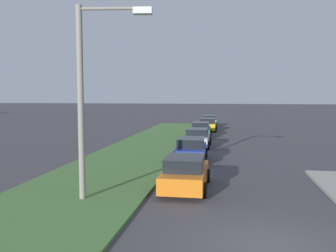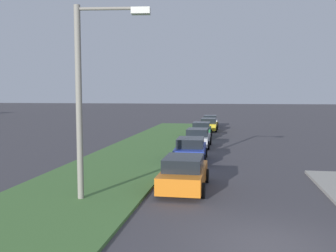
# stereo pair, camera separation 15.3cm
# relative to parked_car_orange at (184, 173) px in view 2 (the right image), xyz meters

# --- Properties ---
(ground) EXTENTS (300.00, 300.00, 0.00)m
(ground) POSITION_rel_parked_car_orange_xyz_m (-5.68, -3.02, -0.72)
(ground) COLOR #423F44
(grass_median) EXTENTS (60.00, 6.00, 0.12)m
(grass_median) POSITION_rel_parked_car_orange_xyz_m (4.32, 4.38, -0.66)
(grass_median) COLOR #477238
(grass_median) RESTS_ON ground
(parked_car_orange) EXTENTS (4.30, 2.03, 1.47)m
(parked_car_orange) POSITION_rel_parked_car_orange_xyz_m (0.00, 0.00, 0.00)
(parked_car_orange) COLOR orange
(parked_car_orange) RESTS_ON ground
(parked_car_blue) EXTENTS (4.36, 2.14, 1.47)m
(parked_car_blue) POSITION_rel_parked_car_orange_xyz_m (6.79, 0.43, 0.00)
(parked_car_blue) COLOR #23389E
(parked_car_blue) RESTS_ON ground
(parked_car_silver) EXTENTS (4.31, 2.03, 1.47)m
(parked_car_silver) POSITION_rel_parked_car_orange_xyz_m (12.98, 0.52, 0.00)
(parked_car_silver) COLOR #B2B5BA
(parked_car_silver) RESTS_ON ground
(parked_car_green) EXTENTS (4.35, 2.11, 1.47)m
(parked_car_green) POSITION_rel_parked_car_orange_xyz_m (19.69, 0.74, 0.00)
(parked_car_green) COLOR #1E6B38
(parked_car_green) RESTS_ON ground
(parked_car_yellow) EXTENTS (4.31, 2.04, 1.47)m
(parked_car_yellow) POSITION_rel_parked_car_orange_xyz_m (25.70, 0.39, 0.00)
(parked_car_yellow) COLOR gold
(parked_car_yellow) RESTS_ON ground
(parked_car_white) EXTENTS (4.39, 2.19, 1.47)m
(parked_car_white) POSITION_rel_parked_car_orange_xyz_m (31.44, 0.54, 0.00)
(parked_car_white) COLOR silver
(parked_car_white) RESTS_ON ground
(streetlight) EXTENTS (0.62, 2.87, 7.50)m
(streetlight) POSITION_rel_parked_car_orange_xyz_m (-2.45, 3.39, 3.67)
(streetlight) COLOR gray
(streetlight) RESTS_ON ground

